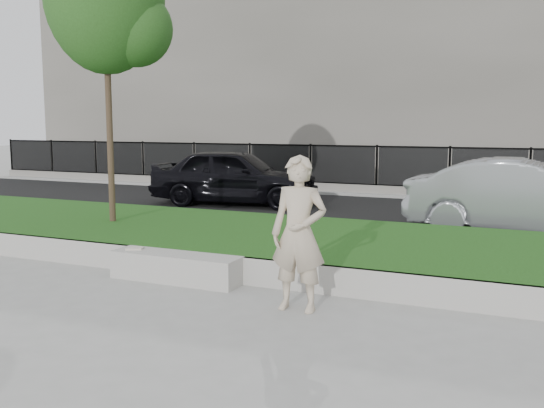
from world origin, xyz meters
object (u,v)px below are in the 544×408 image
at_px(stone_bench, 176,267).
at_px(car_silver, 526,197).
at_px(book, 134,248).
at_px(young_tree, 110,1).
at_px(car_dark, 235,176).
at_px(man, 299,234).

bearing_deg(stone_bench, car_silver, 51.87).
xyz_separation_m(book, car_silver, (5.30, 5.81, 0.39)).
bearing_deg(young_tree, stone_bench, -37.86).
xyz_separation_m(book, car_dark, (-2.19, 7.51, 0.40)).
bearing_deg(book, car_silver, 23.09).
height_order(stone_bench, car_silver, car_silver).
bearing_deg(young_tree, book, -46.82).
height_order(book, car_silver, car_silver).
xyz_separation_m(car_dark, car_silver, (7.50, -1.71, -0.02)).
bearing_deg(car_dark, man, -156.48).
distance_m(stone_bench, book, 0.77).
bearing_deg(young_tree, man, -28.67).
height_order(stone_bench, car_dark, car_dark).
bearing_deg(stone_bench, book, 179.40).
bearing_deg(book, young_tree, 108.67).
height_order(young_tree, car_dark, young_tree).
bearing_deg(book, stone_bench, -25.11).
distance_m(man, young_tree, 6.59).
bearing_deg(car_dark, book, -172.38).
relative_size(book, young_tree, 0.04).
relative_size(man, car_dark, 0.42).
height_order(stone_bench, book, book).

